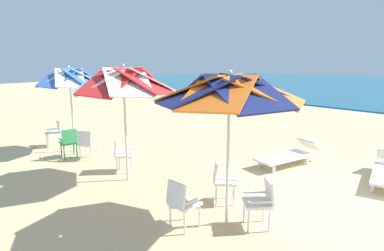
{
  "coord_description": "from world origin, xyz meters",
  "views": [
    {
      "loc": [
        2.15,
        -6.25,
        2.86
      ],
      "look_at": [
        -4.22,
        -0.11,
        1.0
      ],
      "focal_mm": 29.89,
      "sensor_mm": 36.0,
      "label": 1
    }
  ],
  "objects_px": {
    "plastic_chair_0": "(222,178)",
    "beach_umbrella_2": "(69,79)",
    "plastic_chair_3": "(122,153)",
    "plastic_chair_2": "(261,200)",
    "plastic_chair_4": "(69,141)",
    "beach_umbrella_1": "(124,82)",
    "plastic_chair_5": "(87,143)",
    "plastic_chair_6": "(55,132)",
    "plastic_chair_1": "(182,201)",
    "beach_umbrella_0": "(229,91)",
    "sun_lounger_2": "(289,155)"
  },
  "relations": [
    {
      "from": "plastic_chair_0",
      "to": "beach_umbrella_2",
      "type": "relative_size",
      "value": 0.33
    },
    {
      "from": "plastic_chair_3",
      "to": "plastic_chair_2",
      "type": "bearing_deg",
      "value": 2.96
    },
    {
      "from": "plastic_chair_4",
      "to": "plastic_chair_2",
      "type": "bearing_deg",
      "value": 6.47
    },
    {
      "from": "plastic_chair_2",
      "to": "plastic_chair_3",
      "type": "height_order",
      "value": "same"
    },
    {
      "from": "beach_umbrella_1",
      "to": "plastic_chair_5",
      "type": "xyz_separation_m",
      "value": [
        -2.17,
        0.06,
        -1.85
      ]
    },
    {
      "from": "plastic_chair_3",
      "to": "beach_umbrella_2",
      "type": "bearing_deg",
      "value": -177.93
    },
    {
      "from": "plastic_chair_6",
      "to": "plastic_chair_3",
      "type": "bearing_deg",
      "value": 4.61
    },
    {
      "from": "plastic_chair_0",
      "to": "plastic_chair_5",
      "type": "bearing_deg",
      "value": -171.6
    },
    {
      "from": "plastic_chair_1",
      "to": "plastic_chair_4",
      "type": "height_order",
      "value": "same"
    },
    {
      "from": "plastic_chair_0",
      "to": "plastic_chair_5",
      "type": "relative_size",
      "value": 1.0
    },
    {
      "from": "plastic_chair_3",
      "to": "plastic_chair_5",
      "type": "distance_m",
      "value": 1.58
    },
    {
      "from": "beach_umbrella_0",
      "to": "plastic_chair_4",
      "type": "xyz_separation_m",
      "value": [
        -5.69,
        -0.35,
        -1.85
      ]
    },
    {
      "from": "plastic_chair_5",
      "to": "sun_lounger_2",
      "type": "distance_m",
      "value": 5.7
    },
    {
      "from": "plastic_chair_5",
      "to": "plastic_chair_2",
      "type": "bearing_deg",
      "value": 4.01
    },
    {
      "from": "plastic_chair_0",
      "to": "plastic_chair_1",
      "type": "height_order",
      "value": "same"
    },
    {
      "from": "plastic_chair_3",
      "to": "plastic_chair_4",
      "type": "bearing_deg",
      "value": -166.85
    },
    {
      "from": "plastic_chair_2",
      "to": "plastic_chair_6",
      "type": "bearing_deg",
      "value": -176.26
    },
    {
      "from": "beach_umbrella_0",
      "to": "plastic_chair_0",
      "type": "distance_m",
      "value": 2.06
    },
    {
      "from": "beach_umbrella_0",
      "to": "sun_lounger_2",
      "type": "distance_m",
      "value": 4.34
    },
    {
      "from": "plastic_chair_4",
      "to": "sun_lounger_2",
      "type": "height_order",
      "value": "plastic_chair_4"
    },
    {
      "from": "plastic_chair_0",
      "to": "sun_lounger_2",
      "type": "distance_m",
      "value": 3.11
    },
    {
      "from": "plastic_chair_0",
      "to": "plastic_chair_3",
      "type": "xyz_separation_m",
      "value": [
        -2.95,
        -0.48,
        0.0
      ]
    },
    {
      "from": "plastic_chair_0",
      "to": "sun_lounger_2",
      "type": "xyz_separation_m",
      "value": [
        -0.23,
        3.09,
        -0.22
      ]
    },
    {
      "from": "beach_umbrella_1",
      "to": "sun_lounger_2",
      "type": "relative_size",
      "value": 1.23
    },
    {
      "from": "plastic_chair_0",
      "to": "beach_umbrella_2",
      "type": "height_order",
      "value": "beach_umbrella_2"
    },
    {
      "from": "beach_umbrella_2",
      "to": "plastic_chair_5",
      "type": "distance_m",
      "value": 2.07
    },
    {
      "from": "plastic_chair_0",
      "to": "beach_umbrella_0",
      "type": "bearing_deg",
      "value": -43.65
    },
    {
      "from": "beach_umbrella_0",
      "to": "plastic_chair_4",
      "type": "height_order",
      "value": "beach_umbrella_0"
    },
    {
      "from": "beach_umbrella_2",
      "to": "sun_lounger_2",
      "type": "relative_size",
      "value": 1.19
    },
    {
      "from": "plastic_chair_2",
      "to": "plastic_chair_4",
      "type": "bearing_deg",
      "value": -173.53
    },
    {
      "from": "plastic_chair_6",
      "to": "beach_umbrella_2",
      "type": "bearing_deg",
      "value": 11.2
    },
    {
      "from": "plastic_chair_1",
      "to": "plastic_chair_6",
      "type": "height_order",
      "value": "same"
    },
    {
      "from": "plastic_chair_4",
      "to": "beach_umbrella_0",
      "type": "bearing_deg",
      "value": 3.54
    },
    {
      "from": "plastic_chair_1",
      "to": "plastic_chair_4",
      "type": "distance_m",
      "value": 5.27
    },
    {
      "from": "beach_umbrella_0",
      "to": "plastic_chair_0",
      "type": "relative_size",
      "value": 3.1
    },
    {
      "from": "plastic_chair_1",
      "to": "plastic_chair_2",
      "type": "distance_m",
      "value": 1.35
    },
    {
      "from": "beach_umbrella_2",
      "to": "plastic_chair_4",
      "type": "relative_size",
      "value": 3.06
    },
    {
      "from": "plastic_chair_2",
      "to": "plastic_chair_5",
      "type": "bearing_deg",
      "value": -175.99
    },
    {
      "from": "beach_umbrella_0",
      "to": "plastic_chair_6",
      "type": "distance_m",
      "value": 7.46
    },
    {
      "from": "beach_umbrella_1",
      "to": "plastic_chair_0",
      "type": "bearing_deg",
      "value": 17.13
    },
    {
      "from": "plastic_chair_6",
      "to": "sun_lounger_2",
      "type": "relative_size",
      "value": 0.39
    },
    {
      "from": "sun_lounger_2",
      "to": "plastic_chair_3",
      "type": "bearing_deg",
      "value": -127.23
    },
    {
      "from": "plastic_chair_0",
      "to": "beach_umbrella_1",
      "type": "xyz_separation_m",
      "value": [
        -2.34,
        -0.72,
        1.85
      ]
    },
    {
      "from": "plastic_chair_1",
      "to": "sun_lounger_2",
      "type": "distance_m",
      "value": 4.4
    },
    {
      "from": "beach_umbrella_1",
      "to": "plastic_chair_4",
      "type": "xyz_separation_m",
      "value": [
        -2.69,
        -0.25,
        -1.85
      ]
    },
    {
      "from": "beach_umbrella_1",
      "to": "beach_umbrella_0",
      "type": "bearing_deg",
      "value": 1.99
    },
    {
      "from": "plastic_chair_1",
      "to": "sun_lounger_2",
      "type": "bearing_deg",
      "value": 95.93
    },
    {
      "from": "plastic_chair_2",
      "to": "beach_umbrella_2",
      "type": "height_order",
      "value": "beach_umbrella_2"
    },
    {
      "from": "beach_umbrella_0",
      "to": "plastic_chair_1",
      "type": "bearing_deg",
      "value": -122.72
    },
    {
      "from": "beach_umbrella_0",
      "to": "plastic_chair_1",
      "type": "xyz_separation_m",
      "value": [
        -0.43,
        -0.67,
        -1.85
      ]
    }
  ]
}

